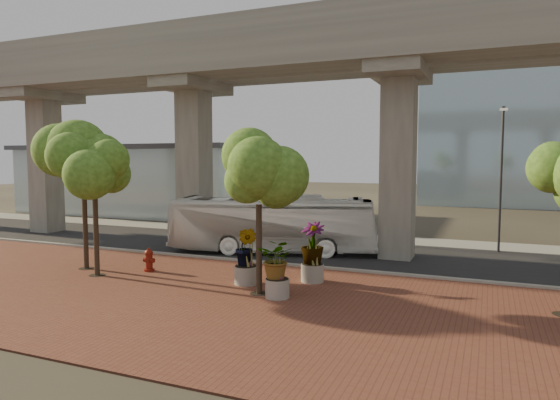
% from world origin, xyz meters
% --- Properties ---
extents(ground, '(160.00, 160.00, 0.00)m').
position_xyz_m(ground, '(0.00, 0.00, 0.00)').
color(ground, '#342E26').
rests_on(ground, ground).
extents(brick_plaza, '(70.00, 13.00, 0.06)m').
position_xyz_m(brick_plaza, '(0.00, -8.00, 0.03)').
color(brick_plaza, brown).
rests_on(brick_plaza, ground).
extents(asphalt_road, '(90.00, 8.00, 0.04)m').
position_xyz_m(asphalt_road, '(0.00, 2.00, 0.02)').
color(asphalt_road, black).
rests_on(asphalt_road, ground).
extents(curb_strip, '(70.00, 0.25, 0.16)m').
position_xyz_m(curb_strip, '(0.00, -2.00, 0.08)').
color(curb_strip, '#99978E').
rests_on(curb_strip, ground).
extents(far_sidewalk, '(90.00, 3.00, 0.06)m').
position_xyz_m(far_sidewalk, '(0.00, 7.50, 0.03)').
color(far_sidewalk, '#99978E').
rests_on(far_sidewalk, ground).
extents(transit_viaduct, '(72.00, 5.60, 12.40)m').
position_xyz_m(transit_viaduct, '(0.00, 2.00, 7.29)').
color(transit_viaduct, '#99978B').
rests_on(transit_viaduct, ground).
extents(station_pavilion, '(23.00, 13.00, 6.30)m').
position_xyz_m(station_pavilion, '(-20.00, 16.00, 3.22)').
color(station_pavilion, silver).
rests_on(station_pavilion, ground).
extents(transit_bus, '(11.33, 5.25, 3.07)m').
position_xyz_m(transit_bus, '(-0.38, 0.84, 1.54)').
color(transit_bus, white).
rests_on(transit_bus, ground).
extents(fire_hydrant, '(0.52, 0.47, 1.04)m').
position_xyz_m(fire_hydrant, '(-3.63, -5.50, 0.56)').
color(fire_hydrant, maroon).
rests_on(fire_hydrant, ground).
extents(planter_front, '(1.95, 1.95, 2.14)m').
position_xyz_m(planter_front, '(3.32, -7.21, 1.36)').
color(planter_front, gray).
rests_on(planter_front, ground).
extents(planter_right, '(2.28, 2.28, 2.44)m').
position_xyz_m(planter_right, '(3.72, -4.50, 1.54)').
color(planter_right, gray).
rests_on(planter_right, ground).
extents(planter_left, '(2.07, 2.07, 2.28)m').
position_xyz_m(planter_left, '(1.41, -5.90, 1.44)').
color(planter_left, gray).
rests_on(planter_left, ground).
extents(street_tree_far_west, '(4.08, 4.08, 6.84)m').
position_xyz_m(street_tree_far_west, '(-6.60, -6.19, 5.02)').
color(street_tree_far_west, '#3F2E24').
rests_on(street_tree_far_west, ground).
extents(street_tree_near_west, '(3.85, 3.85, 6.70)m').
position_xyz_m(street_tree_near_west, '(-5.18, -7.03, 4.98)').
color(street_tree_near_west, '#3F2E24').
rests_on(street_tree_near_west, ground).
extents(street_tree_near_east, '(3.63, 3.63, 6.05)m').
position_xyz_m(street_tree_near_east, '(2.50, -6.99, 4.44)').
color(street_tree_near_east, '#3F2E24').
rests_on(street_tree_near_east, ground).
extents(streetlamp_west, '(0.43, 1.24, 8.59)m').
position_xyz_m(streetlamp_west, '(-7.88, 6.15, 5.01)').
color(streetlamp_west, '#2A2A2E').
rests_on(streetlamp_west, ground).
extents(streetlamp_east, '(0.38, 1.12, 7.71)m').
position_xyz_m(streetlamp_east, '(10.82, 5.59, 4.50)').
color(streetlamp_east, '#2E2F33').
rests_on(streetlamp_east, ground).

